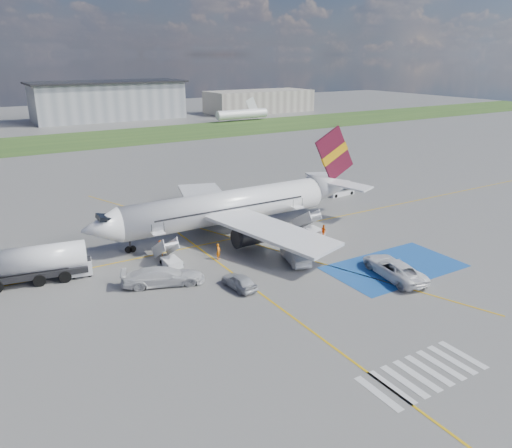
{
  "coord_description": "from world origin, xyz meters",
  "views": [
    {
      "loc": [
        -26.75,
        -36.92,
        20.75
      ],
      "look_at": [
        -0.4,
        6.39,
        3.5
      ],
      "focal_mm": 35.0,
      "sensor_mm": 36.0,
      "label": 1
    }
  ],
  "objects_px": {
    "van_white_a": "(394,266)",
    "van_white_b": "(163,274)",
    "fuel_tanker": "(30,268)",
    "belt_loader": "(341,193)",
    "car_silver_b": "(295,255)",
    "gpu_cart": "(81,268)",
    "car_silver_a": "(239,281)",
    "airliner": "(237,205)"
  },
  "relations": [
    {
      "from": "airliner",
      "to": "car_silver_a",
      "type": "height_order",
      "value": "airliner"
    },
    {
      "from": "fuel_tanker",
      "to": "van_white_b",
      "type": "bearing_deg",
      "value": -24.38
    },
    {
      "from": "belt_loader",
      "to": "car_silver_b",
      "type": "xyz_separation_m",
      "value": [
        -21.59,
        -17.97,
        0.5
      ]
    },
    {
      "from": "van_white_a",
      "to": "airliner",
      "type": "bearing_deg",
      "value": -61.18
    },
    {
      "from": "gpu_cart",
      "to": "van_white_a",
      "type": "xyz_separation_m",
      "value": [
        26.26,
        -16.13,
        0.35
      ]
    },
    {
      "from": "gpu_cart",
      "to": "van_white_b",
      "type": "relative_size",
      "value": 0.41
    },
    {
      "from": "fuel_tanker",
      "to": "gpu_cart",
      "type": "bearing_deg",
      "value": -3.53
    },
    {
      "from": "car_silver_b",
      "to": "car_silver_a",
      "type": "bearing_deg",
      "value": 31.59
    },
    {
      "from": "gpu_cart",
      "to": "van_white_b",
      "type": "bearing_deg",
      "value": -33.7
    },
    {
      "from": "belt_loader",
      "to": "van_white_a",
      "type": "height_order",
      "value": "van_white_a"
    },
    {
      "from": "car_silver_b",
      "to": "van_white_b",
      "type": "relative_size",
      "value": 0.89
    },
    {
      "from": "airliner",
      "to": "gpu_cart",
      "type": "height_order",
      "value": "airliner"
    },
    {
      "from": "airliner",
      "to": "fuel_tanker",
      "type": "relative_size",
      "value": 3.42
    },
    {
      "from": "car_silver_a",
      "to": "airliner",
      "type": "bearing_deg",
      "value": -123.82
    },
    {
      "from": "car_silver_a",
      "to": "car_silver_b",
      "type": "bearing_deg",
      "value": -169.59
    },
    {
      "from": "van_white_b",
      "to": "gpu_cart",
      "type": "bearing_deg",
      "value": 65.16
    },
    {
      "from": "van_white_a",
      "to": "car_silver_a",
      "type": "bearing_deg",
      "value": -11.44
    },
    {
      "from": "car_silver_a",
      "to": "van_white_a",
      "type": "relative_size",
      "value": 0.68
    },
    {
      "from": "airliner",
      "to": "car_silver_b",
      "type": "height_order",
      "value": "airliner"
    },
    {
      "from": "van_white_a",
      "to": "van_white_b",
      "type": "height_order",
      "value": "van_white_a"
    },
    {
      "from": "belt_loader",
      "to": "fuel_tanker",
      "type": "bearing_deg",
      "value": -171.22
    },
    {
      "from": "airliner",
      "to": "gpu_cart",
      "type": "xyz_separation_m",
      "value": [
        -19.59,
        -3.43,
        -2.59
      ]
    },
    {
      "from": "fuel_tanker",
      "to": "van_white_a",
      "type": "relative_size",
      "value": 1.76
    },
    {
      "from": "car_silver_b",
      "to": "van_white_a",
      "type": "distance_m",
      "value": 10.02
    },
    {
      "from": "van_white_a",
      "to": "belt_loader",
      "type": "bearing_deg",
      "value": -110.77
    },
    {
      "from": "gpu_cart",
      "to": "car_silver_a",
      "type": "height_order",
      "value": "gpu_cart"
    },
    {
      "from": "van_white_b",
      "to": "fuel_tanker",
      "type": "bearing_deg",
      "value": 75.83
    },
    {
      "from": "van_white_b",
      "to": "belt_loader",
      "type": "bearing_deg",
      "value": -46.25
    },
    {
      "from": "van_white_b",
      "to": "car_silver_b",
      "type": "bearing_deg",
      "value": -79.17
    },
    {
      "from": "fuel_tanker",
      "to": "gpu_cart",
      "type": "height_order",
      "value": "fuel_tanker"
    },
    {
      "from": "belt_loader",
      "to": "car_silver_b",
      "type": "relative_size",
      "value": 0.92
    },
    {
      "from": "belt_loader",
      "to": "van_white_a",
      "type": "xyz_separation_m",
      "value": [
        -15.38,
        -25.83,
        0.8
      ]
    },
    {
      "from": "belt_loader",
      "to": "van_white_a",
      "type": "relative_size",
      "value": 0.77
    },
    {
      "from": "gpu_cart",
      "to": "car_silver_b",
      "type": "xyz_separation_m",
      "value": [
        20.04,
        -8.27,
        0.04
      ]
    },
    {
      "from": "car_silver_b",
      "to": "van_white_a",
      "type": "bearing_deg",
      "value": 144.31
    },
    {
      "from": "belt_loader",
      "to": "car_silver_b",
      "type": "distance_m",
      "value": 28.09
    },
    {
      "from": "belt_loader",
      "to": "car_silver_a",
      "type": "distance_m",
      "value": 35.9
    },
    {
      "from": "fuel_tanker",
      "to": "van_white_b",
      "type": "relative_size",
      "value": 1.86
    },
    {
      "from": "car_silver_b",
      "to": "van_white_b",
      "type": "distance_m",
      "value": 14.01
    },
    {
      "from": "van_white_a",
      "to": "fuel_tanker",
      "type": "bearing_deg",
      "value": -19.22
    },
    {
      "from": "gpu_cart",
      "to": "van_white_a",
      "type": "height_order",
      "value": "van_white_a"
    },
    {
      "from": "belt_loader",
      "to": "car_silver_a",
      "type": "bearing_deg",
      "value": -147.6
    }
  ]
}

